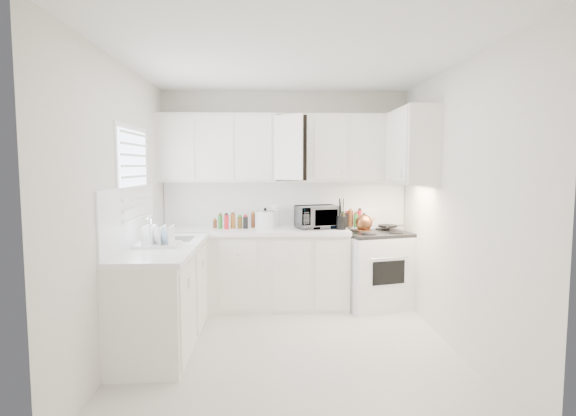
{
  "coord_description": "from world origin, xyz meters",
  "views": [
    {
      "loc": [
        -0.18,
        -4.04,
        1.69
      ],
      "look_at": [
        0.0,
        0.7,
        1.25
      ],
      "focal_mm": 28.36,
      "sensor_mm": 36.0,
      "label": 1
    }
  ],
  "objects_px": {
    "stove": "(376,259)",
    "tea_kettle": "(364,222)",
    "rice_cooker": "(265,218)",
    "dish_rack": "(157,235)",
    "microwave": "(317,214)",
    "utensil_crock": "(341,213)"
  },
  "relations": [
    {
      "from": "stove",
      "to": "tea_kettle",
      "type": "height_order",
      "value": "tea_kettle"
    },
    {
      "from": "rice_cooker",
      "to": "dish_rack",
      "type": "distance_m",
      "value": 1.54
    },
    {
      "from": "microwave",
      "to": "rice_cooker",
      "type": "height_order",
      "value": "microwave"
    },
    {
      "from": "tea_kettle",
      "to": "microwave",
      "type": "relative_size",
      "value": 0.5
    },
    {
      "from": "stove",
      "to": "dish_rack",
      "type": "xyz_separation_m",
      "value": [
        -2.3,
        -1.14,
        0.48
      ]
    },
    {
      "from": "rice_cooker",
      "to": "dish_rack",
      "type": "relative_size",
      "value": 0.61
    },
    {
      "from": "microwave",
      "to": "utensil_crock",
      "type": "height_order",
      "value": "utensil_crock"
    },
    {
      "from": "tea_kettle",
      "to": "rice_cooker",
      "type": "distance_m",
      "value": 1.16
    },
    {
      "from": "tea_kettle",
      "to": "microwave",
      "type": "height_order",
      "value": "microwave"
    },
    {
      "from": "tea_kettle",
      "to": "rice_cooker",
      "type": "bearing_deg",
      "value": 173.89
    },
    {
      "from": "stove",
      "to": "tea_kettle",
      "type": "distance_m",
      "value": 0.53
    },
    {
      "from": "dish_rack",
      "to": "utensil_crock",
      "type": "bearing_deg",
      "value": 28.0
    },
    {
      "from": "tea_kettle",
      "to": "utensil_crock",
      "type": "bearing_deg",
      "value": 166.34
    },
    {
      "from": "tea_kettle",
      "to": "dish_rack",
      "type": "height_order",
      "value": "dish_rack"
    },
    {
      "from": "stove",
      "to": "rice_cooker",
      "type": "relative_size",
      "value": 4.75
    },
    {
      "from": "utensil_crock",
      "to": "rice_cooker",
      "type": "bearing_deg",
      "value": 172.13
    },
    {
      "from": "utensil_crock",
      "to": "dish_rack",
      "type": "relative_size",
      "value": 0.94
    },
    {
      "from": "stove",
      "to": "microwave",
      "type": "bearing_deg",
      "value": 161.08
    },
    {
      "from": "utensil_crock",
      "to": "microwave",
      "type": "bearing_deg",
      "value": 155.18
    },
    {
      "from": "rice_cooker",
      "to": "utensil_crock",
      "type": "height_order",
      "value": "utensil_crock"
    },
    {
      "from": "stove",
      "to": "microwave",
      "type": "height_order",
      "value": "microwave"
    },
    {
      "from": "microwave",
      "to": "dish_rack",
      "type": "bearing_deg",
      "value": -158.51
    }
  ]
}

